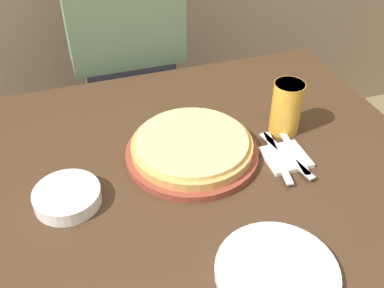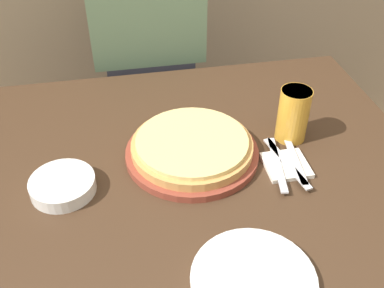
# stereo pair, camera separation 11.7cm
# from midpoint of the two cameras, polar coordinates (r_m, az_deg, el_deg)

# --- Properties ---
(dining_table) EXTENTS (1.25, 1.05, 0.73)m
(dining_table) POSITION_cam_midpoint_polar(r_m,az_deg,el_deg) (1.42, 2.18, -14.61)
(dining_table) COLOR #3D2819
(dining_table) RESTS_ON ground_plane
(pizza_on_board) EXTENTS (0.35, 0.35, 0.06)m
(pizza_on_board) POSITION_cam_midpoint_polar(r_m,az_deg,el_deg) (1.18, 2.84, -0.65)
(pizza_on_board) COLOR brown
(pizza_on_board) RESTS_ON dining_table
(beer_glass) EXTENTS (0.08, 0.08, 0.15)m
(beer_glass) POSITION_cam_midpoint_polar(r_m,az_deg,el_deg) (1.25, 15.40, 3.76)
(beer_glass) COLOR gold
(beer_glass) RESTS_ON dining_table
(dinner_plate) EXTENTS (0.25, 0.25, 0.02)m
(dinner_plate) POSITION_cam_midpoint_polar(r_m,az_deg,el_deg) (0.94, 11.52, -16.75)
(dinner_plate) COLOR silver
(dinner_plate) RESTS_ON dining_table
(side_bowl) EXTENTS (0.16, 0.16, 0.04)m
(side_bowl) POSITION_cam_midpoint_polar(r_m,az_deg,el_deg) (1.11, -13.23, -5.26)
(side_bowl) COLOR silver
(side_bowl) RESTS_ON dining_table
(napkin_stack) EXTENTS (0.11, 0.11, 0.01)m
(napkin_stack) POSITION_cam_midpoint_polar(r_m,az_deg,el_deg) (1.19, 14.64, -2.74)
(napkin_stack) COLOR silver
(napkin_stack) RESTS_ON dining_table
(fork) EXTENTS (0.05, 0.21, 0.00)m
(fork) POSITION_cam_midpoint_polar(r_m,az_deg,el_deg) (1.18, 13.59, -2.59)
(fork) COLOR silver
(fork) RESTS_ON napkin_stack
(dinner_knife) EXTENTS (0.06, 0.21, 0.00)m
(dinner_knife) POSITION_cam_midpoint_polar(r_m,az_deg,el_deg) (1.19, 14.70, -2.43)
(dinner_knife) COLOR silver
(dinner_knife) RESTS_ON napkin_stack
(spoon) EXTENTS (0.04, 0.18, 0.00)m
(spoon) POSITION_cam_midpoint_polar(r_m,az_deg,el_deg) (1.20, 15.80, -2.27)
(spoon) COLOR silver
(spoon) RESTS_ON napkin_stack
(diner_person) EXTENTS (0.40, 0.20, 1.32)m
(diner_person) POSITION_cam_midpoint_polar(r_m,az_deg,el_deg) (1.75, -3.49, 9.36)
(diner_person) COLOR #33333D
(diner_person) RESTS_ON ground_plane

